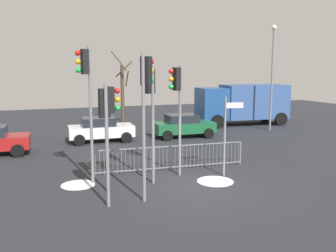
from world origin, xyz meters
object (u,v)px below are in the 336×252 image
Objects in this scene: traffic_light_foreground_right at (177,95)px; bare_tree_centre at (122,90)px; traffic_light_mid_right at (151,98)px; traffic_light_mid_left at (146,94)px; traffic_light_foreground_left at (105,118)px; delivery_truck at (243,102)px; traffic_light_rear_right at (110,113)px; car_green_far at (183,125)px; traffic_light_rear_left at (86,85)px; street_lamp at (272,67)px; car_white_mid at (101,129)px; direction_sign_post at (226,132)px.

bare_tree_centre is (1.55, 16.34, -0.71)m from traffic_light_foreground_right.
traffic_light_mid_right is at bearing -99.44° from bare_tree_centre.
traffic_light_mid_left is 1.26× the size of traffic_light_foreground_left.
traffic_light_foreground_left is 18.88m from delivery_truck.
traffic_light_mid_right is at bearing 32.62° from traffic_light_foreground_left.
traffic_light_foreground_left is 0.87× the size of traffic_light_mid_right.
traffic_light_mid_left is at bearing -100.65° from bare_tree_centre.
traffic_light_mid_left is 1.26× the size of traffic_light_rear_right.
traffic_light_foreground_right is (2.87, 1.00, 0.48)m from traffic_light_rear_right.
bare_tree_centre is (4.42, 17.34, -0.23)m from traffic_light_rear_right.
bare_tree_centre is at bearing 105.66° from car_green_far.
traffic_light_rear_left is at bearing -107.33° from bare_tree_centre.
traffic_light_rear_left is 0.71× the size of delivery_truck.
delivery_truck is (11.87, 13.45, -1.78)m from traffic_light_mid_left.
traffic_light_foreground_right is at bearing -95.42° from bare_tree_centre.
traffic_light_foreground_left is 12.30m from car_green_far.
bare_tree_centre is (5.05, 16.17, -1.17)m from traffic_light_rear_left.
traffic_light_foreground_right is 8.90m from car_green_far.
street_lamp is at bearing -62.88° from traffic_light_foreground_right.
car_green_far and car_white_mid have the same top height.
traffic_light_rear_right is 0.75× the size of traffic_light_rear_left.
traffic_light_mid_right is 3.43m from direction_sign_post.
car_green_far is at bearing 47.68° from traffic_light_foreground_left.
direction_sign_post is (5.37, -0.84, -1.93)m from traffic_light_rear_left.
traffic_light_foreground_left is at bearing 50.25° from delivery_truck.
car_green_far is at bearing 32.54° from delivery_truck.
traffic_light_mid_left reaches higher than direction_sign_post.
car_white_mid is 0.67× the size of bare_tree_centre.
traffic_light_mid_right is (0.70, 1.77, -0.28)m from traffic_light_mid_left.
bare_tree_centre is (-8.37, 5.16, 0.83)m from delivery_truck.
traffic_light_foreground_right is 0.62× the size of delivery_truck.
traffic_light_foreground_right is at bearing 26.24° from traffic_light_foreground_left.
car_green_far is (1.63, 8.47, -1.04)m from direction_sign_post.
traffic_light_rear_left is 1.32× the size of car_green_far.
traffic_light_mid_right reaches higher than car_green_far.
car_green_far is 0.67× the size of bare_tree_centre.
traffic_light_mid_right is at bearing -118.96° from traffic_light_rear_left.
traffic_light_foreground_left is at bearing -104.58° from bare_tree_centre.
traffic_light_rear_left is (-0.21, 2.43, 0.94)m from traffic_light_foreground_left.
traffic_light_mid_right is 1.15× the size of traffic_light_rear_right.
traffic_light_mid_right reaches higher than traffic_light_rear_right.
bare_tree_centre reaches higher than traffic_light_mid_left.
traffic_light_mid_left is 0.94× the size of traffic_light_rear_left.
street_lamp is (8.47, 8.87, 2.62)m from direction_sign_post.
traffic_light_mid_left is 18.96m from bare_tree_centre.
street_lamp reaches higher than car_white_mid.
delivery_truck is at bearing -52.86° from traffic_light_foreground_right.
street_lamp is at bearing -42.85° from bare_tree_centre.
traffic_light_rear_right is 16.17m from street_lamp.
car_white_mid is (-5.20, 0.37, 0.00)m from car_green_far.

